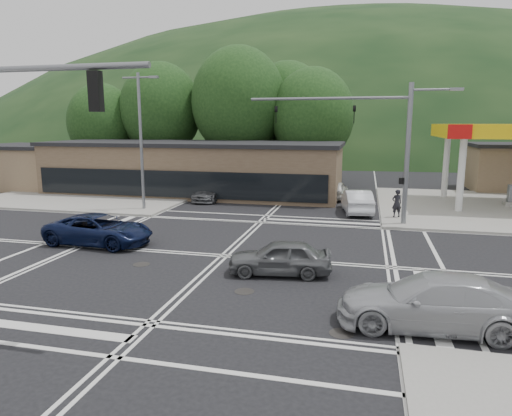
% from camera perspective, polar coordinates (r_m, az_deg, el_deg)
% --- Properties ---
extents(ground, '(120.00, 120.00, 0.00)m').
position_cam_1_polar(ground, '(20.44, -3.99, -5.99)').
color(ground, black).
rests_on(ground, ground).
extents(sidewalk_ne, '(16.00, 16.00, 0.15)m').
position_cam_1_polar(sidewalk_ne, '(35.34, 28.16, -0.04)').
color(sidewalk_ne, gray).
rests_on(sidewalk_ne, ground).
extents(sidewalk_nw, '(16.00, 16.00, 0.15)m').
position_cam_1_polar(sidewalk_nw, '(40.07, -18.17, 1.80)').
color(sidewalk_nw, gray).
rests_on(sidewalk_nw, ground).
extents(commercial_row, '(24.00, 8.00, 4.00)m').
position_cam_1_polar(commercial_row, '(38.49, -7.82, 4.78)').
color(commercial_row, brown).
rests_on(commercial_row, ground).
extents(commercial_nw, '(8.00, 7.00, 3.60)m').
position_cam_1_polar(commercial_nw, '(46.75, -26.47, 4.54)').
color(commercial_nw, '#846B4F').
rests_on(commercial_nw, ground).
extents(hill_north, '(252.00, 126.00, 140.00)m').
position_cam_1_polar(hill_north, '(108.99, 10.47, 7.34)').
color(hill_north, black).
rests_on(hill_north, ground).
extents(tree_n_a, '(8.00, 8.00, 11.75)m').
position_cam_1_polar(tree_n_a, '(47.12, -11.78, 11.97)').
color(tree_n_a, '#382619').
rests_on(tree_n_a, ground).
extents(tree_n_b, '(9.00, 9.00, 12.98)m').
position_cam_1_polar(tree_n_b, '(44.36, -2.17, 13.12)').
color(tree_n_b, '#382619').
rests_on(tree_n_b, ground).
extents(tree_n_c, '(7.60, 7.60, 10.87)m').
position_cam_1_polar(tree_n_c, '(42.96, 7.05, 11.39)').
color(tree_n_c, '#382619').
rests_on(tree_n_c, ground).
extents(tree_n_d, '(6.80, 6.80, 9.76)m').
position_cam_1_polar(tree_n_d, '(49.09, -18.68, 10.05)').
color(tree_n_d, '#382619').
rests_on(tree_n_d, ground).
extents(tree_n_e, '(8.40, 8.40, 11.98)m').
position_cam_1_polar(tree_n_e, '(47.36, 3.95, 12.15)').
color(tree_n_e, '#382619').
rests_on(tree_n_e, ground).
extents(streetlight_nw, '(2.50, 0.25, 9.00)m').
position_cam_1_polar(streetlight_nw, '(31.20, -14.11, 8.85)').
color(streetlight_nw, slate).
rests_on(streetlight_nw, ground).
extents(signal_mast_ne, '(11.65, 0.30, 8.00)m').
position_cam_1_polar(signal_mast_ne, '(26.90, 15.83, 8.59)').
color(signal_mast_ne, slate).
rests_on(signal_mast_ne, ground).
extents(car_blue_west, '(5.36, 2.69, 1.46)m').
position_cam_1_polar(car_blue_west, '(23.43, -19.04, -2.57)').
color(car_blue_west, '#0C1435').
rests_on(car_blue_west, ground).
extents(car_grey_center, '(4.19, 2.18, 1.36)m').
position_cam_1_polar(car_grey_center, '(17.86, 3.00, -6.17)').
color(car_grey_center, '#595B5E').
rests_on(car_grey_center, ground).
extents(car_silver_east, '(5.47, 2.32, 1.58)m').
position_cam_1_polar(car_silver_east, '(14.25, 21.26, -10.86)').
color(car_silver_east, '#A5A7AC').
rests_on(car_silver_east, ground).
extents(car_queue_a, '(2.32, 4.89, 1.55)m').
position_cam_1_polar(car_queue_a, '(30.62, 12.50, 0.84)').
color(car_queue_a, silver).
rests_on(car_queue_a, ground).
extents(car_queue_b, '(1.94, 4.23, 1.41)m').
position_cam_1_polar(car_queue_b, '(36.01, 9.92, 2.25)').
color(car_queue_b, silver).
rests_on(car_queue_b, ground).
extents(car_northbound, '(1.80, 4.41, 1.28)m').
position_cam_1_polar(car_northbound, '(34.97, -5.74, 2.00)').
color(car_northbound, '#58595C').
rests_on(car_northbound, ground).
extents(pedestrian, '(0.73, 0.60, 1.70)m').
position_cam_1_polar(pedestrian, '(29.10, 17.18, 0.57)').
color(pedestrian, black).
rests_on(pedestrian, sidewalk_ne).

